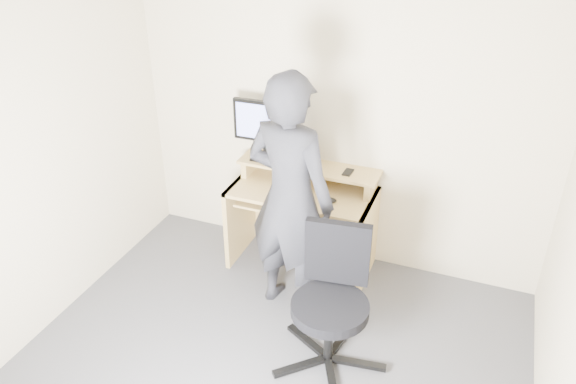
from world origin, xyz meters
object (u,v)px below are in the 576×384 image
Objects in this scene: office_chair at (332,295)px; desk at (305,207)px; person at (290,199)px; monitor at (265,126)px.

desk is at bearing 111.41° from office_chair.
monitor is at bearing -42.06° from person.
desk is at bearing -7.38° from monitor.
person reaches higher than office_chair.
monitor reaches higher than desk.
desk is 0.77m from monitor.
monitor is at bearing 123.94° from office_chair.
monitor is 0.83m from person.
office_chair is 0.76m from person.
person is at bearing -81.31° from desk.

